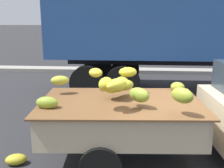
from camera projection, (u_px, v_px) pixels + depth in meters
name	position (u px, v px, depth m)	size (l,w,h in m)	color
ground	(169.00, 162.00, 4.66)	(220.00, 220.00, 0.00)	#28282B
curb_strip	(147.00, 71.00, 12.47)	(80.00, 0.80, 0.16)	gray
fallen_banana_bunch_near_tailgate	(16.00, 159.00, 4.55)	(0.36, 0.23, 0.18)	gold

